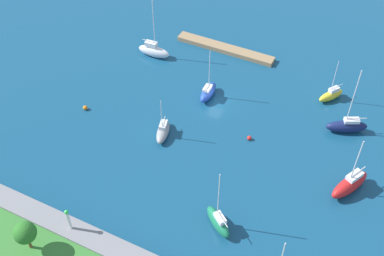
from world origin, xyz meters
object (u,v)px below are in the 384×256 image
at_px(park_tree_mideast, 25,233).
at_px(mooring_buoy_orange, 85,108).
at_px(sailboat_red_west_end, 350,184).
at_px(sailboat_blue_outer_mooring, 208,92).
at_px(pier_dock, 225,49).
at_px(sailboat_yellow_center_basin, 331,95).
at_px(sailboat_gray_lone_north, 163,131).
at_px(sailboat_green_east_end, 218,221).
at_px(sailboat_white_far_north, 154,51).
at_px(harbor_beacon, 68,218).
at_px(mooring_buoy_red, 249,138).
at_px(sailboat_navy_mid_basin, 347,126).

height_order(park_tree_mideast, mooring_buoy_orange, park_tree_mideast).
relative_size(sailboat_red_west_end, sailboat_blue_outer_mooring, 1.11).
bearing_deg(sailboat_red_west_end, pier_dock, -101.52).
height_order(sailboat_yellow_center_basin, sailboat_gray_lone_north, sailboat_yellow_center_basin).
xyz_separation_m(sailboat_blue_outer_mooring, sailboat_green_east_end, (-12.30, 23.13, 0.11)).
xyz_separation_m(pier_dock, sailboat_white_far_north, (11.20, 7.60, 0.83)).
distance_m(harbor_beacon, mooring_buoy_red, 30.16).
distance_m(pier_dock, sailboat_green_east_end, 39.71).
relative_size(pier_dock, sailboat_blue_outer_mooring, 2.09).
bearing_deg(sailboat_yellow_center_basin, sailboat_gray_lone_north, -12.89).
relative_size(harbor_beacon, sailboat_navy_mid_basin, 0.31).
bearing_deg(sailboat_blue_outer_mooring, sailboat_white_far_north, 65.15).
bearing_deg(sailboat_red_west_end, mooring_buoy_orange, -59.76).
bearing_deg(mooring_buoy_orange, sailboat_yellow_center_basin, -149.94).
relative_size(sailboat_navy_mid_basin, sailboat_white_far_north, 1.03).
xyz_separation_m(sailboat_blue_outer_mooring, sailboat_yellow_center_basin, (-18.86, -8.70, -0.12)).
distance_m(park_tree_mideast, sailboat_red_west_end, 43.56).
distance_m(mooring_buoy_orange, mooring_buoy_red, 27.54).
bearing_deg(sailboat_green_east_end, mooring_buoy_orange, 15.80).
bearing_deg(harbor_beacon, mooring_buoy_red, -118.44).
height_order(pier_dock, mooring_buoy_orange, pier_dock).
bearing_deg(sailboat_green_east_end, park_tree_mideast, 72.31).
bearing_deg(park_tree_mideast, sailboat_red_west_end, -140.38).
bearing_deg(sailboat_blue_outer_mooring, sailboat_red_west_end, -111.36).
bearing_deg(harbor_beacon, sailboat_gray_lone_north, -94.70).
height_order(mooring_buoy_orange, mooring_buoy_red, mooring_buoy_orange).
xyz_separation_m(sailboat_blue_outer_mooring, sailboat_navy_mid_basin, (-23.08, -2.22, 0.09)).
distance_m(sailboat_red_west_end, sailboat_gray_lone_north, 28.80).
height_order(sailboat_red_west_end, sailboat_navy_mid_basin, sailboat_navy_mid_basin).
xyz_separation_m(sailboat_green_east_end, mooring_buoy_orange, (29.18, -11.15, -0.80)).
bearing_deg(sailboat_white_far_north, park_tree_mideast, -84.76).
bearing_deg(sailboat_red_west_end, park_tree_mideast, -23.59).
xyz_separation_m(pier_dock, harbor_beacon, (1.41, 46.27, 3.22)).
xyz_separation_m(sailboat_navy_mid_basin, sailboat_yellow_center_basin, (4.22, -6.47, -0.21)).
bearing_deg(park_tree_mideast, sailboat_yellow_center_basin, -119.64).
distance_m(sailboat_yellow_center_basin, mooring_buoy_red, 17.42).
height_order(harbor_beacon, mooring_buoy_orange, harbor_beacon).
bearing_deg(pier_dock, sailboat_blue_outer_mooring, 101.63).
bearing_deg(sailboat_white_far_north, sailboat_navy_mid_basin, -9.51).
relative_size(pier_dock, sailboat_red_west_end, 1.88).
distance_m(pier_dock, mooring_buoy_red, 23.71).
xyz_separation_m(harbor_beacon, sailboat_red_west_end, (-30.47, -23.31, -2.30)).
bearing_deg(pier_dock, sailboat_green_east_end, 112.35).
xyz_separation_m(park_tree_mideast, sailboat_yellow_center_basin, (-26.06, -45.79, -3.38)).
height_order(harbor_beacon, sailboat_navy_mid_basin, sailboat_navy_mid_basin).
height_order(pier_dock, harbor_beacon, harbor_beacon).
distance_m(sailboat_navy_mid_basin, sailboat_gray_lone_north, 28.94).
bearing_deg(sailboat_blue_outer_mooring, sailboat_navy_mid_basin, -86.22).
height_order(park_tree_mideast, sailboat_blue_outer_mooring, sailboat_blue_outer_mooring).
relative_size(sailboat_blue_outer_mooring, sailboat_white_far_north, 0.78).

